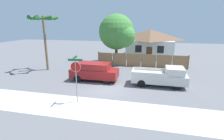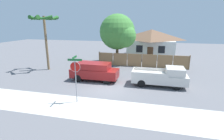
{
  "view_description": "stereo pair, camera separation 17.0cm",
  "coord_description": "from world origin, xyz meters",
  "px_view_note": "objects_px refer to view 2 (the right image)",
  "views": [
    {
      "loc": [
        3.69,
        -13.7,
        5.57
      ],
      "look_at": [
        0.37,
        0.64,
        1.6
      ],
      "focal_mm": 28.0,
      "sensor_mm": 36.0,
      "label": 1
    },
    {
      "loc": [
        3.86,
        -13.66,
        5.57
      ],
      "look_at": [
        0.37,
        0.64,
        1.6
      ],
      "focal_mm": 28.0,
      "sensor_mm": 36.0,
      "label": 2
    }
  ],
  "objects_px": {
    "oak_tree": "(119,33)",
    "orange_pickup": "(162,77)",
    "red_suv": "(94,71)",
    "house": "(151,43)",
    "palm_tree": "(44,23)",
    "stop_sign": "(75,71)"
  },
  "relations": [
    {
      "from": "house",
      "to": "orange_pickup",
      "type": "xyz_separation_m",
      "value": [
        1.41,
        -14.83,
        -1.51
      ]
    },
    {
      "from": "palm_tree",
      "to": "orange_pickup",
      "type": "relative_size",
      "value": 1.32
    },
    {
      "from": "house",
      "to": "stop_sign",
      "type": "height_order",
      "value": "house"
    },
    {
      "from": "red_suv",
      "to": "orange_pickup",
      "type": "xyz_separation_m",
      "value": [
        6.46,
        0.0,
        -0.12
      ]
    },
    {
      "from": "palm_tree",
      "to": "house",
      "type": "bearing_deg",
      "value": 45.42
    },
    {
      "from": "house",
      "to": "red_suv",
      "type": "distance_m",
      "value": 15.72
    },
    {
      "from": "oak_tree",
      "to": "orange_pickup",
      "type": "distance_m",
      "value": 10.67
    },
    {
      "from": "house",
      "to": "orange_pickup",
      "type": "distance_m",
      "value": 14.97
    },
    {
      "from": "oak_tree",
      "to": "orange_pickup",
      "type": "bearing_deg",
      "value": -55.53
    },
    {
      "from": "palm_tree",
      "to": "stop_sign",
      "type": "height_order",
      "value": "palm_tree"
    },
    {
      "from": "red_suv",
      "to": "stop_sign",
      "type": "bearing_deg",
      "value": -85.71
    },
    {
      "from": "oak_tree",
      "to": "house",
      "type": "bearing_deg",
      "value": 56.43
    },
    {
      "from": "red_suv",
      "to": "house",
      "type": "bearing_deg",
      "value": 71.06
    },
    {
      "from": "stop_sign",
      "to": "orange_pickup",
      "type": "bearing_deg",
      "value": 31.97
    },
    {
      "from": "house",
      "to": "oak_tree",
      "type": "xyz_separation_m",
      "value": [
        -4.31,
        -6.49,
        1.91
      ]
    },
    {
      "from": "oak_tree",
      "to": "stop_sign",
      "type": "bearing_deg",
      "value": -91.49
    },
    {
      "from": "red_suv",
      "to": "orange_pickup",
      "type": "relative_size",
      "value": 0.96
    },
    {
      "from": "oak_tree",
      "to": "stop_sign",
      "type": "xyz_separation_m",
      "value": [
        -0.35,
        -13.34,
        -1.95
      ]
    },
    {
      "from": "red_suv",
      "to": "orange_pickup",
      "type": "bearing_deg",
      "value": -0.14
    },
    {
      "from": "red_suv",
      "to": "stop_sign",
      "type": "height_order",
      "value": "stop_sign"
    },
    {
      "from": "oak_tree",
      "to": "orange_pickup",
      "type": "relative_size",
      "value": 1.4
    },
    {
      "from": "house",
      "to": "palm_tree",
      "type": "relative_size",
      "value": 1.25
    }
  ]
}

